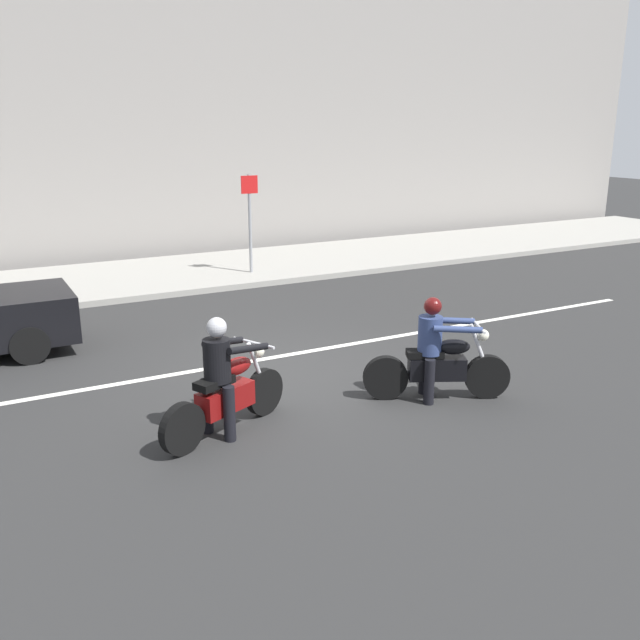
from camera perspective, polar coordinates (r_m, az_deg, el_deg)
ground_plane at (r=10.86m, az=-2.16°, el=-4.56°), size 80.00×80.00×0.00m
sidewalk_slab at (r=18.10m, az=-13.47°, el=3.63°), size 40.00×4.40×0.14m
building_facade at (r=21.26m, az=-17.44°, el=23.97°), size 40.00×1.40×14.01m
lane_marking_stripe at (r=11.42m, az=-6.73°, el=-3.59°), size 18.00×0.14×0.01m
motorcycle_with_rider_black_leather at (r=8.72m, az=-8.01°, el=-5.47°), size 1.97×1.05×1.56m
motorcycle_with_rider_denim_blue at (r=9.86m, az=9.70°, el=-3.10°), size 1.94×1.10×1.50m
street_sign_post at (r=17.51m, az=-5.88°, el=8.82°), size 0.44×0.08×2.48m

